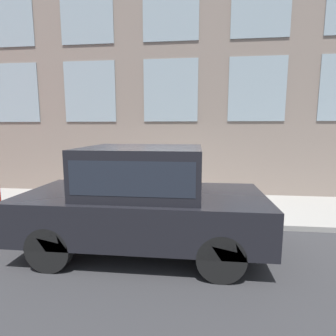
# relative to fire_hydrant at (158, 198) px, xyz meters

# --- Properties ---
(ground_plane) EXTENTS (80.00, 80.00, 0.00)m
(ground_plane) POSITION_rel_fire_hydrant_xyz_m (-0.62, -0.09, -0.49)
(ground_plane) COLOR #2D2D30
(sidewalk) EXTENTS (2.74, 60.00, 0.12)m
(sidewalk) POSITION_rel_fire_hydrant_xyz_m (0.75, -0.09, -0.43)
(sidewalk) COLOR gray
(sidewalk) RESTS_ON ground_plane
(building_facade) EXTENTS (0.33, 40.00, 8.92)m
(building_facade) POSITION_rel_fire_hydrant_xyz_m (2.27, -0.09, 3.97)
(building_facade) COLOR gray
(building_facade) RESTS_ON ground_plane
(fire_hydrant) EXTENTS (0.29, 0.42, 0.72)m
(fire_hydrant) POSITION_rel_fire_hydrant_xyz_m (0.00, 0.00, 0.00)
(fire_hydrant) COLOR gold
(fire_hydrant) RESTS_ON sidewalk
(person) EXTENTS (0.36, 0.24, 1.47)m
(person) POSITION_rel_fire_hydrant_xyz_m (0.20, -0.47, 0.52)
(person) COLOR #998466
(person) RESTS_ON sidewalk
(parked_car_charcoal_near) EXTENTS (1.97, 4.26, 1.91)m
(parked_car_charcoal_near) POSITION_rel_fire_hydrant_xyz_m (-1.83, 0.01, 0.54)
(parked_car_charcoal_near) COLOR black
(parked_car_charcoal_near) RESTS_ON ground_plane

